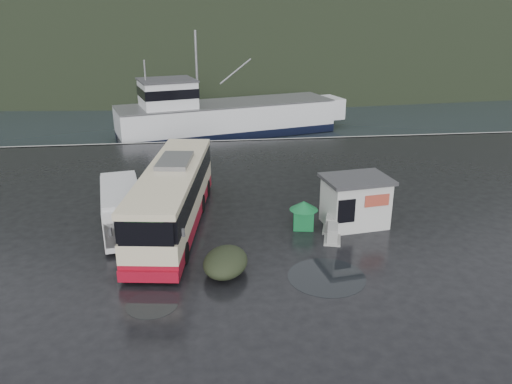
{
  "coord_description": "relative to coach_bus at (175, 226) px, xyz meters",
  "views": [
    {
      "loc": [
        -1.95,
        -24.16,
        11.52
      ],
      "look_at": [
        1.14,
        1.91,
        1.7
      ],
      "focal_mm": 35.0,
      "sensor_mm": 36.0,
      "label": 1
    }
  ],
  "objects": [
    {
      "name": "harbor_water",
      "position": [
        3.46,
        108.41,
        0.0
      ],
      "size": [
        300.0,
        180.0,
        0.02
      ],
      "primitive_type": "cube",
      "color": "black",
      "rests_on": "ground"
    },
    {
      "name": "quay_edge",
      "position": [
        3.46,
        18.41,
        0.0
      ],
      "size": [
        160.0,
        0.6,
        1.5
      ],
      "primitive_type": "cube",
      "color": "#999993",
      "rests_on": "ground"
    },
    {
      "name": "waste_bin_left",
      "position": [
        7.06,
        -1.05,
        0.0
      ],
      "size": [
        1.3,
        1.3,
        1.57
      ],
      "primitive_type": null,
      "rotation": [
        0.0,
        0.0,
        -0.17
      ],
      "color": "#126531",
      "rests_on": "ground"
    },
    {
      "name": "waste_bin_right",
      "position": [
        9.58,
        -0.79,
        0.0
      ],
      "size": [
        1.32,
        1.32,
        1.45
      ],
      "primitive_type": null,
      "rotation": [
        0.0,
        0.0,
        0.33
      ],
      "color": "#126531",
      "rests_on": "ground"
    },
    {
      "name": "dome_tent",
      "position": [
        2.5,
        -5.53,
        0.0
      ],
      "size": [
        2.68,
        3.24,
        1.1
      ],
      "primitive_type": null,
      "rotation": [
        0.0,
        0.0,
        -0.27
      ],
      "color": "#242C1A",
      "rests_on": "ground"
    },
    {
      "name": "white_van",
      "position": [
        -2.75,
        -0.32,
        0.0
      ],
      "size": [
        3.14,
        6.39,
        2.56
      ],
      "primitive_type": null,
      "rotation": [
        0.0,
        0.0,
        0.17
      ],
      "color": "silver",
      "rests_on": "ground"
    },
    {
      "name": "ground",
      "position": [
        3.46,
        -1.59,
        0.0
      ],
      "size": [
        160.0,
        160.0,
        0.0
      ],
      "primitive_type": "plane",
      "color": "black",
      "rests_on": "ground"
    },
    {
      "name": "jersey_barrier_b",
      "position": [
        8.56,
        -1.4,
        0.0
      ],
      "size": [
        1.38,
        1.95,
        0.88
      ],
      "primitive_type": null,
      "rotation": [
        0.0,
        0.0,
        -0.31
      ],
      "color": "#999993",
      "rests_on": "ground"
    },
    {
      "name": "puddles",
      "position": [
        5.56,
        -3.19,
        0.01
      ],
      "size": [
        14.33,
        12.42,
        0.01
      ],
      "color": "black",
      "rests_on": "ground"
    },
    {
      "name": "jersey_barrier_a",
      "position": [
        8.28,
        -2.71,
        0.0
      ],
      "size": [
        1.28,
        1.87,
        0.85
      ],
      "primitive_type": null,
      "rotation": [
        0.0,
        0.0,
        -0.28
      ],
      "color": "#999993",
      "rests_on": "ground"
    },
    {
      "name": "ticket_kiosk",
      "position": [
        9.97,
        -0.95,
        0.0
      ],
      "size": [
        3.9,
        3.16,
        2.78
      ],
      "primitive_type": null,
      "rotation": [
        0.0,
        0.0,
        0.14
      ],
      "color": "silver",
      "rests_on": "ground"
    },
    {
      "name": "coach_bus",
      "position": [
        0.0,
        0.0,
        0.0
      ],
      "size": [
        5.0,
        13.16,
        3.63
      ],
      "primitive_type": null,
      "rotation": [
        0.0,
        0.0,
        -0.14
      ],
      "color": "beige",
      "rests_on": "ground"
    },
    {
      "name": "fishing_trawler",
      "position": [
        4.6,
        26.56,
        0.0
      ],
      "size": [
        27.49,
        12.72,
        10.75
      ],
      "primitive_type": null,
      "rotation": [
        0.0,
        0.0,
        0.26
      ],
      "color": "silver",
      "rests_on": "ground"
    },
    {
      "name": "headland",
      "position": [
        13.46,
        248.41,
        0.0
      ],
      "size": [
        780.0,
        540.0,
        570.0
      ],
      "primitive_type": "ellipsoid",
      "color": "black",
      "rests_on": "ground"
    }
  ]
}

